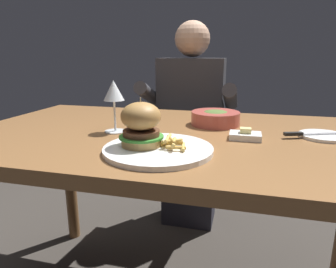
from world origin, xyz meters
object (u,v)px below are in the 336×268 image
at_px(soup_bowl, 215,118).
at_px(butter_dish, 245,135).
at_px(diner_person, 191,132).
at_px(burger_sandwich, 141,124).
at_px(main_plate, 158,149).
at_px(table_knife, 309,134).
at_px(wine_glass, 114,93).
at_px(bread_plate, 324,136).

bearing_deg(soup_bowl, butter_dish, -57.74).
bearing_deg(diner_person, burger_sandwich, -88.61).
relative_size(main_plate, burger_sandwich, 2.27).
bearing_deg(diner_person, table_knife, -52.88).
bearing_deg(wine_glass, diner_person, 79.85).
bearing_deg(table_knife, burger_sandwich, -151.94).
relative_size(table_knife, diner_person, 0.17).
bearing_deg(butter_dish, burger_sandwich, -145.88).
bearing_deg(wine_glass, bread_plate, 8.44).
xyz_separation_m(main_plate, butter_dish, (0.23, 0.19, 0.00)).
bearing_deg(burger_sandwich, table_knife, 28.06).
height_order(bread_plate, diner_person, diner_person).
xyz_separation_m(main_plate, bread_plate, (0.47, 0.27, -0.00)).
bearing_deg(butter_dish, table_knife, 18.26).
height_order(wine_glass, soup_bowl, wine_glass).
relative_size(wine_glass, table_knife, 0.88).
bearing_deg(main_plate, table_knife, 30.94).
distance_m(main_plate, butter_dish, 0.30).
distance_m(main_plate, burger_sandwich, 0.08).
height_order(bread_plate, table_knife, table_knife).
relative_size(bread_plate, soup_bowl, 0.84).
height_order(bread_plate, butter_dish, butter_dish).
xyz_separation_m(wine_glass, soup_bowl, (0.32, 0.19, -0.11)).
bearing_deg(soup_bowl, diner_person, 109.06).
distance_m(wine_glass, soup_bowl, 0.39).
relative_size(main_plate, soup_bowl, 1.66).
distance_m(table_knife, soup_bowl, 0.33).
distance_m(main_plate, diner_person, 0.93).
relative_size(bread_plate, table_knife, 0.76).
height_order(wine_glass, bread_plate, wine_glass).
distance_m(wine_glass, bread_plate, 0.70).
bearing_deg(burger_sandwich, main_plate, -2.87).
xyz_separation_m(wine_glass, table_knife, (0.63, 0.08, -0.12)).
distance_m(bread_plate, butter_dish, 0.26).
distance_m(bread_plate, soup_bowl, 0.37).
distance_m(burger_sandwich, butter_dish, 0.34).
height_order(burger_sandwich, wine_glass, wine_glass).
relative_size(main_plate, table_knife, 1.50).
height_order(wine_glass, table_knife, wine_glass).
bearing_deg(soup_bowl, burger_sandwich, -114.55).
xyz_separation_m(butter_dish, diner_person, (-0.30, 0.72, -0.19)).
distance_m(butter_dish, diner_person, 0.80).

